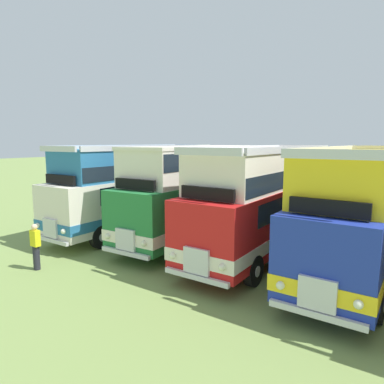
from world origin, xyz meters
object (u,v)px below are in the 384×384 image
object	(u,v)px
bus_second_in_row	(196,188)
bus_third_in_row	(267,197)
marshal_person	(36,246)
bus_fourth_in_row	(360,206)
bus_first_in_row	(142,185)

from	to	relation	value
bus_second_in_row	bus_third_in_row	xyz separation A→B (m)	(3.67, 0.01, -0.11)
marshal_person	bus_second_in_row	bearing A→B (deg)	71.60
bus_third_in_row	marshal_person	bearing A→B (deg)	-130.49
bus_third_in_row	bus_fourth_in_row	xyz separation A→B (m)	(3.66, -0.14, 0.00)
bus_fourth_in_row	marshal_person	world-z (taller)	bus_fourth_in_row
bus_second_in_row	bus_fourth_in_row	world-z (taller)	bus_fourth_in_row
bus_second_in_row	marshal_person	distance (m)	7.56
bus_first_in_row	bus_second_in_row	bearing A→B (deg)	-0.69
bus_first_in_row	bus_fourth_in_row	size ratio (longest dim) A/B	1.03
bus_third_in_row	marshal_person	world-z (taller)	bus_third_in_row
bus_fourth_in_row	marshal_person	distance (m)	11.96
bus_second_in_row	bus_fourth_in_row	bearing A→B (deg)	-1.00
bus_second_in_row	bus_third_in_row	distance (m)	3.67
bus_first_in_row	bus_second_in_row	world-z (taller)	bus_first_in_row
bus_fourth_in_row	marshal_person	size ratio (longest dim) A/B	6.31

